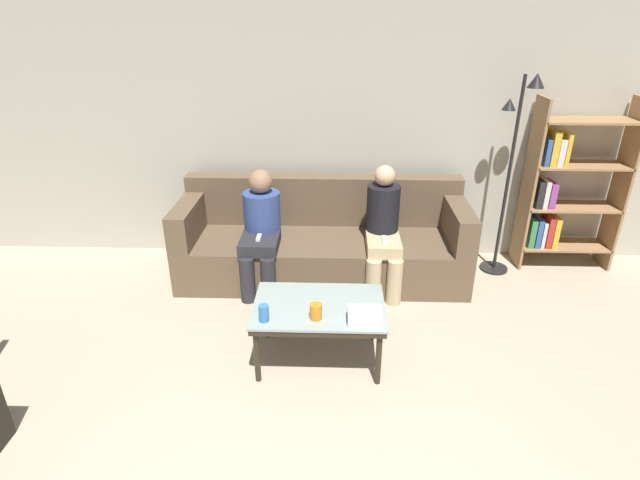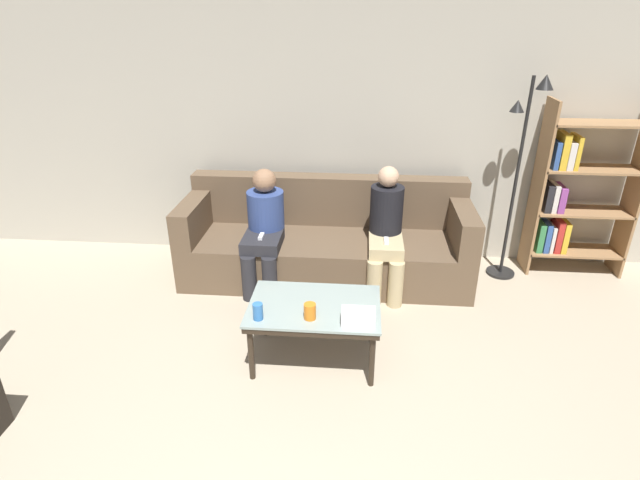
# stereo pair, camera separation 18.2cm
# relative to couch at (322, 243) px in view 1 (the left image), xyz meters

# --- Properties ---
(wall_back) EXTENTS (12.00, 0.06, 2.60)m
(wall_back) POSITION_rel_couch_xyz_m (0.00, 0.51, 0.98)
(wall_back) COLOR #B7B2A3
(wall_back) RESTS_ON ground_plane
(couch) EXTENTS (2.61, 0.88, 0.88)m
(couch) POSITION_rel_couch_xyz_m (0.00, 0.00, 0.00)
(couch) COLOR brown
(couch) RESTS_ON ground_plane
(coffee_table) EXTENTS (0.91, 0.61, 0.45)m
(coffee_table) POSITION_rel_couch_xyz_m (0.01, -1.30, 0.09)
(coffee_table) COLOR #8C9E99
(coffee_table) RESTS_ON ground_plane
(cup_near_left) EXTENTS (0.07, 0.07, 0.12)m
(cup_near_left) POSITION_rel_couch_xyz_m (-0.34, -1.50, 0.19)
(cup_near_left) COLOR #3372BF
(cup_near_left) RESTS_ON coffee_table
(cup_near_right) EXTENTS (0.08, 0.08, 0.11)m
(cup_near_right) POSITION_rel_couch_xyz_m (0.00, -1.46, 0.19)
(cup_near_right) COLOR orange
(cup_near_right) RESTS_ON coffee_table
(tissue_box) EXTENTS (0.22, 0.12, 0.13)m
(tissue_box) POSITION_rel_couch_xyz_m (0.32, -1.49, 0.18)
(tissue_box) COLOR white
(tissue_box) RESTS_ON coffee_table
(bookshelf) EXTENTS (0.87, 0.32, 1.62)m
(bookshelf) POSITION_rel_couch_xyz_m (2.23, 0.28, 0.45)
(bookshelf) COLOR #9E754C
(bookshelf) RESTS_ON ground_plane
(standing_lamp) EXTENTS (0.31, 0.26, 1.83)m
(standing_lamp) POSITION_rel_couch_xyz_m (1.69, 0.13, 0.81)
(standing_lamp) COLOR black
(standing_lamp) RESTS_ON ground_plane
(seated_person_left_end) EXTENTS (0.33, 0.64, 1.05)m
(seated_person_left_end) POSITION_rel_couch_xyz_m (-0.54, -0.22, 0.25)
(seated_person_left_end) COLOR #28282D
(seated_person_left_end) RESTS_ON ground_plane
(seated_person_mid_left) EXTENTS (0.31, 0.62, 1.10)m
(seated_person_mid_left) POSITION_rel_couch_xyz_m (0.54, -0.22, 0.26)
(seated_person_mid_left) COLOR tan
(seated_person_mid_left) RESTS_ON ground_plane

